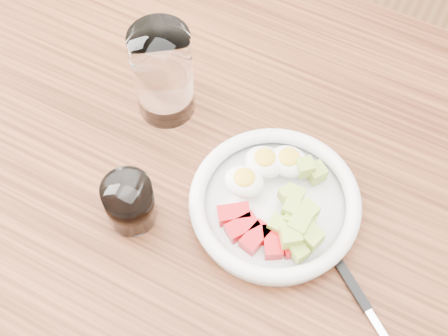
{
  "coord_description": "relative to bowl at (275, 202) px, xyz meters",
  "views": [
    {
      "loc": [
        0.2,
        -0.39,
        1.58
      ],
      "look_at": [
        -0.01,
        0.01,
        0.8
      ],
      "focal_mm": 50.0,
      "sensor_mm": 36.0,
      "label": 1
    }
  ],
  "objects": [
    {
      "name": "dining_table",
      "position": [
        -0.08,
        0.0,
        -0.12
      ],
      "size": [
        1.5,
        0.9,
        0.77
      ],
      "color": "brown",
      "rests_on": "ground"
    },
    {
      "name": "coffee_glass",
      "position": [
        -0.18,
        -0.1,
        0.02
      ],
      "size": [
        0.07,
        0.07,
        0.08
      ],
      "color": "white",
      "rests_on": "dining_table"
    },
    {
      "name": "ground",
      "position": [
        -0.08,
        0.0,
        -0.79
      ],
      "size": [
        4.0,
        4.0,
        0.0
      ],
      "primitive_type": "plane",
      "color": "brown",
      "rests_on": "ground"
    },
    {
      "name": "fork",
      "position": [
        0.16,
        -0.07,
        -0.02
      ],
      "size": [
        0.17,
        0.13,
        0.01
      ],
      "color": "black",
      "rests_on": "dining_table"
    },
    {
      "name": "bowl",
      "position": [
        0.0,
        0.0,
        0.0
      ],
      "size": [
        0.25,
        0.25,
        0.06
      ],
      "color": "white",
      "rests_on": "dining_table"
    },
    {
      "name": "water_glass",
      "position": [
        -0.23,
        0.09,
        0.06
      ],
      "size": [
        0.09,
        0.09,
        0.16
      ],
      "primitive_type": "cylinder",
      "color": "white",
      "rests_on": "dining_table"
    }
  ]
}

